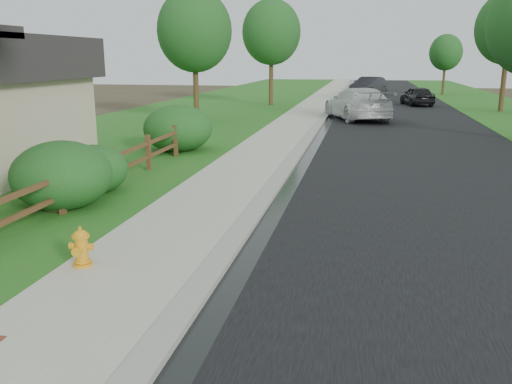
% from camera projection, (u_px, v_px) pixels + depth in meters
% --- Properties ---
extents(ground, '(120.00, 120.00, 0.00)m').
position_uv_depth(ground, '(110.00, 366.00, 5.96)').
color(ground, '#3D3521').
extents(road, '(8.00, 90.00, 0.02)m').
position_uv_depth(road, '(393.00, 105.00, 38.40)').
color(road, black).
rests_on(road, ground).
extents(curb, '(0.40, 90.00, 0.12)m').
position_uv_depth(curb, '(333.00, 104.00, 39.18)').
color(curb, gray).
rests_on(curb, ground).
extents(wet_gutter, '(0.50, 90.00, 0.00)m').
position_uv_depth(wet_gutter, '(338.00, 104.00, 39.13)').
color(wet_gutter, black).
rests_on(wet_gutter, road).
extents(sidewalk, '(2.20, 90.00, 0.10)m').
position_uv_depth(sidewalk, '(315.00, 104.00, 39.43)').
color(sidewalk, '#AEAA98').
rests_on(sidewalk, ground).
extents(grass_strip, '(1.60, 90.00, 0.06)m').
position_uv_depth(grass_strip, '(290.00, 103.00, 39.80)').
color(grass_strip, '#215919').
rests_on(grass_strip, ground).
extents(lawn_near, '(9.00, 90.00, 0.04)m').
position_uv_depth(lawn_near, '(221.00, 102.00, 40.79)').
color(lawn_near, '#215919').
rests_on(lawn_near, ground).
extents(verge_far, '(6.00, 90.00, 0.04)m').
position_uv_depth(verge_far, '(496.00, 107.00, 37.09)').
color(verge_far, '#215919').
rests_on(verge_far, ground).
extents(ranch_fence, '(0.12, 16.92, 1.10)m').
position_uv_depth(ranch_fence, '(89.00, 177.00, 12.59)').
color(ranch_fence, '#432816').
rests_on(ranch_fence, ground).
extents(fire_hydrant, '(0.42, 0.34, 0.65)m').
position_uv_depth(fire_hydrant, '(81.00, 248.00, 8.50)').
color(fire_hydrant, yellow).
rests_on(fire_hydrant, sidewalk).
extents(white_suv, '(4.24, 6.34, 1.71)m').
position_uv_depth(white_suv, '(357.00, 103.00, 29.49)').
color(white_suv, white).
rests_on(white_suv, road).
extents(dark_car_mid, '(2.38, 4.18, 1.34)m').
position_uv_depth(dark_car_mid, '(417.00, 96.00, 38.20)').
color(dark_car_mid, black).
rests_on(dark_car_mid, road).
extents(dark_car_far, '(3.53, 5.19, 1.62)m').
position_uv_depth(dark_car_far, '(369.00, 86.00, 48.46)').
color(dark_car_far, black).
rests_on(dark_car_far, road).
extents(boulder, '(1.22, 1.03, 0.70)m').
position_uv_depth(boulder, '(57.00, 197.00, 11.84)').
color(boulder, brown).
rests_on(boulder, ground).
extents(shrub_b, '(2.80, 2.80, 1.54)m').
position_uv_depth(shrub_b, '(62.00, 175.00, 12.00)').
color(shrub_b, '#184518').
rests_on(shrub_b, ground).
extents(shrub_c, '(1.73, 1.73, 1.22)m').
position_uv_depth(shrub_c, '(93.00, 170.00, 13.40)').
color(shrub_c, '#184518').
rests_on(shrub_c, ground).
extents(shrub_d, '(3.19, 3.19, 1.68)m').
position_uv_depth(shrub_d, '(178.00, 128.00, 19.36)').
color(shrub_d, '#184518').
rests_on(shrub_d, ground).
extents(tree_near_left, '(3.79, 3.79, 6.71)m').
position_uv_depth(tree_near_left, '(194.00, 31.00, 27.31)').
color(tree_near_left, '#352415').
rests_on(tree_near_left, ground).
extents(tree_mid_left, '(4.04, 4.04, 7.22)m').
position_uv_depth(tree_mid_left, '(271.00, 32.00, 37.18)').
color(tree_mid_left, '#352415').
rests_on(tree_mid_left, ground).
extents(tree_mid_right, '(3.99, 3.99, 7.24)m').
position_uv_depth(tree_mid_right, '(509.00, 28.00, 32.53)').
color(tree_mid_right, '#352415').
rests_on(tree_mid_right, ground).
extents(tree_far_right, '(2.90, 2.90, 5.35)m').
position_uv_depth(tree_far_right, '(446.00, 52.00, 48.25)').
color(tree_far_right, '#352415').
rests_on(tree_far_right, ground).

